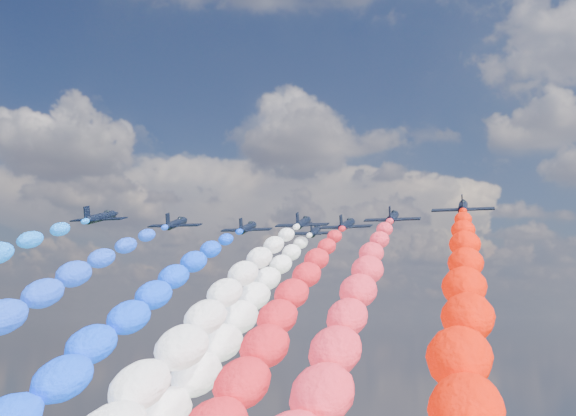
# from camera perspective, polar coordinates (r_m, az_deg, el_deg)

# --- Properties ---
(jet_0) EXTENTS (9.78, 13.14, 5.76)m
(jet_0) POSITION_cam_1_polar(r_m,az_deg,el_deg) (131.61, -13.89, -0.68)
(jet_0) COLOR black
(jet_1) EXTENTS (9.95, 13.26, 5.76)m
(jet_1) POSITION_cam_1_polar(r_m,az_deg,el_deg) (137.60, -8.39, -1.15)
(jet_1) COLOR black
(jet_2) EXTENTS (9.58, 13.00, 5.76)m
(jet_2) POSITION_cam_1_polar(r_m,az_deg,el_deg) (142.92, -3.06, -1.49)
(jet_2) COLOR black
(trail_2) EXTENTS (6.11, 105.68, 44.11)m
(trail_2) POSITION_cam_1_polar(r_m,az_deg,el_deg) (90.63, -13.14, -10.28)
(trail_2) COLOR #0A3EFF
(jet_3) EXTENTS (9.46, 12.91, 5.76)m
(jet_3) POSITION_cam_1_polar(r_m,az_deg,el_deg) (135.36, 1.12, -1.12)
(jet_3) COLOR black
(trail_3) EXTENTS (6.11, 105.68, 44.11)m
(trail_3) POSITION_cam_1_polar(r_m,az_deg,el_deg) (81.52, -7.17, -10.68)
(trail_3) COLOR white
(jet_4) EXTENTS (10.03, 13.32, 5.76)m
(jet_4) POSITION_cam_1_polar(r_m,az_deg,el_deg) (148.61, 2.02, -1.76)
(jet_4) COLOR black
(trail_4) EXTENTS (6.11, 105.68, 44.11)m
(trail_4) POSITION_cam_1_polar(r_m,az_deg,el_deg) (94.47, -4.57, -10.37)
(trail_4) COLOR white
(jet_5) EXTENTS (10.15, 13.40, 5.76)m
(jet_5) POSITION_cam_1_polar(r_m,az_deg,el_deg) (138.49, 4.42, -1.26)
(jet_5) COLOR black
(trail_5) EXTENTS (6.11, 105.68, 44.11)m
(trail_5) POSITION_cam_1_polar(r_m,az_deg,el_deg) (83.70, -1.37, -10.68)
(trail_5) COLOR red
(jet_6) EXTENTS (9.39, 12.86, 5.76)m
(jet_6) POSITION_cam_1_polar(r_m,az_deg,el_deg) (129.06, 7.85, -0.70)
(jet_6) COLOR black
(trail_6) EXTENTS (6.11, 105.68, 44.11)m
(trail_6) POSITION_cam_1_polar(r_m,az_deg,el_deg) (73.55, 3.96, -11.00)
(trail_6) COLOR #ED293D
(jet_7) EXTENTS (9.55, 12.98, 5.76)m
(jet_7) POSITION_cam_1_polar(r_m,az_deg,el_deg) (119.13, 12.99, 0.06)
(jet_7) COLOR black
(trail_7) EXTENTS (6.11, 105.68, 44.11)m
(trail_7) POSITION_cam_1_polar(r_m,az_deg,el_deg) (63.12, 13.20, -11.27)
(trail_7) COLOR #F01503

